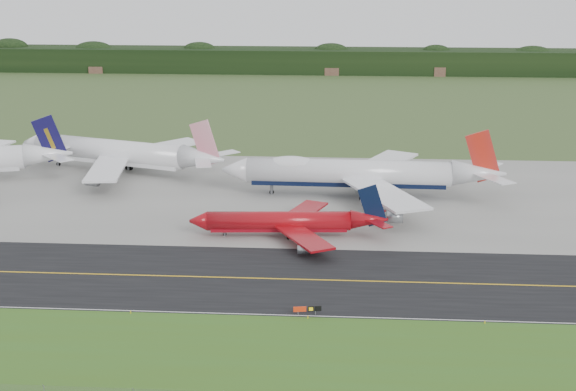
# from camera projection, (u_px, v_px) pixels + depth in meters

# --- Properties ---
(ground) EXTENTS (600.00, 600.00, 0.00)m
(ground) POSITION_uv_depth(u_px,v_px,m) (293.00, 271.00, 150.34)
(ground) COLOR #334A22
(ground) RESTS_ON ground
(grass_verge) EXTENTS (400.00, 30.00, 0.01)m
(grass_verge) POSITION_uv_depth(u_px,v_px,m) (278.00, 360.00, 116.86)
(grass_verge) COLOR #3C601C
(grass_verge) RESTS_ON ground
(taxiway) EXTENTS (400.00, 32.00, 0.02)m
(taxiway) POSITION_uv_depth(u_px,v_px,m) (291.00, 279.00, 146.51)
(taxiway) COLOR black
(taxiway) RESTS_ON ground
(apron) EXTENTS (400.00, 78.00, 0.01)m
(apron) POSITION_uv_depth(u_px,v_px,m) (305.00, 194.00, 199.14)
(apron) COLOR gray
(apron) RESTS_ON ground
(taxiway_centreline) EXTENTS (400.00, 0.40, 0.00)m
(taxiway_centreline) POSITION_uv_depth(u_px,v_px,m) (291.00, 279.00, 146.51)
(taxiway_centreline) COLOR gold
(taxiway_centreline) RESTS_ON taxiway
(taxiway_edge_line) EXTENTS (400.00, 0.25, 0.00)m
(taxiway_edge_line) POSITION_uv_depth(u_px,v_px,m) (285.00, 315.00, 131.68)
(taxiway_edge_line) COLOR silver
(taxiway_edge_line) RESTS_ON taxiway
(horizon_treeline) EXTENTS (700.00, 25.00, 12.00)m
(horizon_treeline) POSITION_uv_depth(u_px,v_px,m) (325.00, 62.00, 410.72)
(horizon_treeline) COLOR black
(horizon_treeline) RESTS_ON ground
(jet_ba_747) EXTENTS (69.18, 57.41, 17.42)m
(jet_ba_747) POSITION_uv_depth(u_px,v_px,m) (358.00, 173.00, 195.78)
(jet_ba_747) COLOR silver
(jet_ba_747) RESTS_ON ground
(jet_red_737) EXTENTS (42.00, 34.18, 11.34)m
(jet_red_737) POSITION_uv_depth(u_px,v_px,m) (290.00, 222.00, 168.53)
(jet_red_737) COLOR maroon
(jet_red_737) RESTS_ON ground
(jet_star_tail) EXTENTS (62.11, 50.63, 16.73)m
(jet_star_tail) POSITION_uv_depth(u_px,v_px,m) (120.00, 153.00, 217.83)
(jet_star_tail) COLOR white
(jet_star_tail) RESTS_ON ground
(taxiway_sign) EXTENTS (4.60, 0.91, 1.54)m
(taxiway_sign) POSITION_uv_depth(u_px,v_px,m) (307.00, 309.00, 131.44)
(taxiway_sign) COLOR slate
(taxiway_sign) RESTS_ON ground
(edge_marker_left) EXTENTS (0.16, 0.16, 0.50)m
(edge_marker_left) POSITION_uv_depth(u_px,v_px,m) (131.00, 312.00, 132.30)
(edge_marker_left) COLOR yellow
(edge_marker_left) RESTS_ON ground
(edge_marker_center) EXTENTS (0.16, 0.16, 0.50)m
(edge_marker_center) POSITION_uv_depth(u_px,v_px,m) (308.00, 317.00, 130.42)
(edge_marker_center) COLOR yellow
(edge_marker_center) RESTS_ON ground
(edge_marker_right) EXTENTS (0.16, 0.16, 0.50)m
(edge_marker_right) POSITION_uv_depth(u_px,v_px,m) (485.00, 322.00, 128.59)
(edge_marker_right) COLOR yellow
(edge_marker_right) RESTS_ON ground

